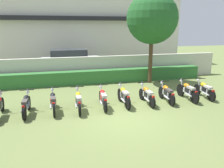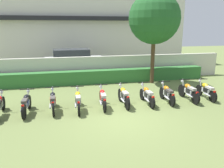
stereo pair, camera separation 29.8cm
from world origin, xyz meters
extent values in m
plane|color=olive|center=(0.00, 0.00, 0.00)|extent=(60.00, 60.00, 0.00)
cube|color=silver|center=(0.00, 15.60, 3.88)|extent=(19.33, 6.00, 7.76)
cube|color=black|center=(0.00, 12.35, 4.27)|extent=(16.24, 0.50, 0.36)
cube|color=beige|center=(0.00, 6.80, 0.83)|extent=(18.36, 0.30, 1.65)
cube|color=#337033|center=(0.00, 6.10, 0.42)|extent=(14.69, 0.70, 0.85)
cube|color=silver|center=(-1.18, 9.70, 0.74)|extent=(4.52, 1.89, 1.00)
cube|color=#2D333D|center=(-1.38, 9.70, 1.57)|extent=(2.72, 1.73, 0.65)
cylinder|color=black|center=(0.39, 10.64, 0.34)|extent=(0.68, 0.23, 0.68)
cylinder|color=black|center=(0.41, 8.79, 0.34)|extent=(0.68, 0.23, 0.68)
cylinder|color=black|center=(-2.76, 10.61, 0.34)|extent=(0.68, 0.23, 0.68)
cylinder|color=black|center=(-2.74, 8.76, 0.34)|extent=(0.68, 0.23, 0.68)
cylinder|color=#4C3823|center=(3.50, 5.36, 1.48)|extent=(0.25, 0.25, 2.97)
sphere|color=#235B28|center=(3.50, 5.36, 4.08)|extent=(3.17, 3.17, 3.17)
cylinder|color=black|center=(-4.85, 2.13, 0.31)|extent=(0.10, 0.61, 0.61)
cylinder|color=silver|center=(-4.85, 2.04, 0.63)|extent=(0.06, 0.23, 0.65)
cylinder|color=black|center=(-4.84, 1.95, 0.95)|extent=(0.60, 0.05, 0.04)
sphere|color=silver|center=(-4.85, 2.15, 0.81)|extent=(0.14, 0.14, 0.14)
cylinder|color=black|center=(-3.74, 2.06, 0.31)|extent=(0.12, 0.62, 0.61)
cylinder|color=black|center=(-3.81, 0.84, 0.31)|extent=(0.12, 0.62, 0.61)
cube|color=silver|center=(-3.78, 1.40, 0.46)|extent=(0.23, 0.61, 0.22)
ellipsoid|color=black|center=(-3.77, 1.57, 0.69)|extent=(0.24, 0.45, 0.22)
cube|color=#4C4742|center=(-3.79, 1.17, 0.67)|extent=(0.23, 0.53, 0.10)
cube|color=red|center=(-3.81, 0.74, 0.59)|extent=(0.10, 0.09, 0.08)
cylinder|color=silver|center=(-3.75, 1.97, 0.63)|extent=(0.06, 0.23, 0.65)
cylinder|color=black|center=(-3.75, 1.88, 0.95)|extent=(0.60, 0.07, 0.04)
sphere|color=silver|center=(-3.74, 2.08, 0.81)|extent=(0.14, 0.14, 0.14)
cylinder|color=silver|center=(-3.91, 1.16, 0.33)|extent=(0.10, 0.55, 0.07)
cube|color=navy|center=(-3.78, 1.35, 0.51)|extent=(0.26, 0.37, 0.20)
cylinder|color=black|center=(-2.70, 2.13, 0.32)|extent=(0.10, 0.64, 0.64)
cylinder|color=black|center=(-2.67, 0.90, 0.32)|extent=(0.10, 0.64, 0.64)
cube|color=silver|center=(-2.69, 1.46, 0.47)|extent=(0.21, 0.60, 0.22)
ellipsoid|color=black|center=(-2.69, 1.63, 0.70)|extent=(0.23, 0.44, 0.22)
cube|color=#4C4742|center=(-2.68, 1.23, 0.68)|extent=(0.21, 0.52, 0.10)
cube|color=red|center=(-2.67, 0.80, 0.60)|extent=(0.10, 0.08, 0.08)
cylinder|color=silver|center=(-2.70, 2.04, 0.64)|extent=(0.05, 0.23, 0.65)
cylinder|color=black|center=(-2.70, 1.95, 0.96)|extent=(0.60, 0.05, 0.04)
sphere|color=silver|center=(-2.70, 2.15, 0.82)|extent=(0.14, 0.14, 0.14)
cylinder|color=silver|center=(-2.80, 1.21, 0.34)|extent=(0.08, 0.55, 0.07)
cube|color=#A51414|center=(-2.69, 1.41, 0.52)|extent=(0.25, 0.37, 0.20)
cylinder|color=black|center=(-1.59, 2.07, 0.30)|extent=(0.12, 0.61, 0.61)
cylinder|color=black|center=(-1.65, 0.73, 0.30)|extent=(0.12, 0.61, 0.61)
cube|color=silver|center=(-1.62, 1.35, 0.45)|extent=(0.23, 0.61, 0.22)
ellipsoid|color=yellow|center=(-1.61, 1.52, 0.68)|extent=(0.24, 0.45, 0.22)
cube|color=#B2ADA3|center=(-1.63, 1.12, 0.66)|extent=(0.23, 0.53, 0.10)
cube|color=red|center=(-1.66, 0.63, 0.58)|extent=(0.10, 0.08, 0.08)
cylinder|color=silver|center=(-1.59, 1.98, 0.62)|extent=(0.06, 0.23, 0.65)
cylinder|color=black|center=(-1.59, 1.89, 0.94)|extent=(0.60, 0.07, 0.04)
sphere|color=silver|center=(-1.58, 2.09, 0.80)|extent=(0.14, 0.14, 0.14)
cylinder|color=silver|center=(-1.75, 1.11, 0.32)|extent=(0.10, 0.55, 0.07)
cube|color=black|center=(-1.62, 1.30, 0.50)|extent=(0.26, 0.37, 0.20)
cylinder|color=black|center=(-0.46, 2.15, 0.30)|extent=(0.13, 0.59, 0.59)
cylinder|color=black|center=(-0.54, 0.86, 0.30)|extent=(0.13, 0.59, 0.59)
cube|color=silver|center=(-0.50, 1.46, 0.45)|extent=(0.24, 0.61, 0.22)
ellipsoid|color=red|center=(-0.49, 1.62, 0.68)|extent=(0.25, 0.45, 0.22)
cube|color=beige|center=(-0.52, 1.23, 0.66)|extent=(0.23, 0.53, 0.10)
cube|color=red|center=(-0.55, 0.76, 0.58)|extent=(0.10, 0.09, 0.08)
cylinder|color=silver|center=(-0.47, 2.06, 0.62)|extent=(0.06, 0.23, 0.65)
cylinder|color=black|center=(-0.47, 1.97, 0.94)|extent=(0.60, 0.07, 0.04)
sphere|color=silver|center=(-0.46, 2.17, 0.80)|extent=(0.14, 0.14, 0.14)
cylinder|color=silver|center=(-0.64, 1.21, 0.32)|extent=(0.10, 0.55, 0.07)
cube|color=#A51414|center=(-0.51, 1.41, 0.50)|extent=(0.26, 0.37, 0.20)
cylinder|color=black|center=(0.51, 2.17, 0.32)|extent=(0.10, 0.63, 0.63)
cylinder|color=black|center=(0.50, 0.93, 0.32)|extent=(0.10, 0.63, 0.63)
cube|color=silver|center=(0.50, 1.50, 0.47)|extent=(0.21, 0.60, 0.22)
ellipsoid|color=yellow|center=(0.51, 1.67, 0.70)|extent=(0.23, 0.44, 0.22)
cube|color=beige|center=(0.50, 1.27, 0.68)|extent=(0.21, 0.52, 0.10)
cube|color=red|center=(0.49, 0.83, 0.60)|extent=(0.10, 0.08, 0.08)
cylinder|color=silver|center=(0.51, 2.08, 0.64)|extent=(0.05, 0.23, 0.65)
cylinder|color=black|center=(0.51, 1.99, 0.96)|extent=(0.60, 0.04, 0.04)
sphere|color=silver|center=(0.51, 2.19, 0.82)|extent=(0.14, 0.14, 0.14)
cylinder|color=silver|center=(0.38, 1.25, 0.34)|extent=(0.08, 0.55, 0.07)
cube|color=black|center=(0.50, 1.45, 0.52)|extent=(0.24, 0.36, 0.20)
cylinder|color=black|center=(1.64, 2.12, 0.28)|extent=(0.10, 0.57, 0.56)
cylinder|color=black|center=(1.63, 0.84, 0.28)|extent=(0.10, 0.57, 0.56)
cube|color=silver|center=(1.63, 1.43, 0.43)|extent=(0.21, 0.60, 0.22)
ellipsoid|color=orange|center=(1.64, 1.60, 0.66)|extent=(0.22, 0.44, 0.22)
cube|color=beige|center=(1.63, 1.20, 0.64)|extent=(0.20, 0.52, 0.10)
cube|color=red|center=(1.63, 0.74, 0.56)|extent=(0.10, 0.08, 0.08)
cylinder|color=silver|center=(1.64, 2.03, 0.60)|extent=(0.05, 0.23, 0.65)
cylinder|color=black|center=(1.64, 1.94, 0.92)|extent=(0.60, 0.04, 0.04)
sphere|color=silver|center=(1.64, 2.14, 0.78)|extent=(0.14, 0.14, 0.14)
cylinder|color=silver|center=(1.51, 1.18, 0.30)|extent=(0.08, 0.55, 0.07)
cube|color=black|center=(1.63, 1.38, 0.48)|extent=(0.24, 0.36, 0.20)
cylinder|color=black|center=(2.71, 2.09, 0.30)|extent=(0.13, 0.60, 0.60)
cylinder|color=black|center=(2.63, 0.88, 0.30)|extent=(0.13, 0.60, 0.60)
cube|color=silver|center=(2.66, 1.44, 0.45)|extent=(0.24, 0.61, 0.22)
ellipsoid|color=orange|center=(2.67, 1.61, 0.68)|extent=(0.25, 0.45, 0.22)
cube|color=#4C4742|center=(2.65, 1.21, 0.66)|extent=(0.23, 0.53, 0.10)
cube|color=red|center=(2.62, 0.78, 0.58)|extent=(0.11, 0.09, 0.08)
cylinder|color=silver|center=(2.70, 2.00, 0.62)|extent=(0.07, 0.23, 0.65)
cylinder|color=black|center=(2.70, 1.91, 0.94)|extent=(0.60, 0.08, 0.04)
sphere|color=silver|center=(2.71, 2.11, 0.80)|extent=(0.14, 0.14, 0.14)
cylinder|color=silver|center=(2.53, 1.20, 0.32)|extent=(0.11, 0.55, 0.07)
cube|color=black|center=(2.66, 1.39, 0.50)|extent=(0.26, 0.38, 0.20)
cylinder|color=black|center=(3.86, 2.18, 0.32)|extent=(0.10, 0.64, 0.64)
cylinder|color=black|center=(3.84, 0.89, 0.32)|extent=(0.10, 0.64, 0.64)
cube|color=silver|center=(3.85, 1.48, 0.47)|extent=(0.21, 0.60, 0.22)
ellipsoid|color=orange|center=(3.85, 1.65, 0.70)|extent=(0.23, 0.44, 0.22)
cube|color=#B2ADA3|center=(3.84, 1.25, 0.68)|extent=(0.21, 0.52, 0.10)
cube|color=red|center=(3.84, 0.79, 0.60)|extent=(0.10, 0.08, 0.08)
cylinder|color=silver|center=(3.86, 2.09, 0.64)|extent=(0.05, 0.23, 0.65)
cylinder|color=black|center=(3.86, 2.00, 0.96)|extent=(0.60, 0.05, 0.04)
sphere|color=silver|center=(3.86, 2.20, 0.82)|extent=(0.14, 0.14, 0.14)
cylinder|color=silver|center=(3.72, 1.23, 0.34)|extent=(0.08, 0.55, 0.07)
cube|color=black|center=(3.85, 1.43, 0.52)|extent=(0.25, 0.36, 0.20)
cylinder|color=black|center=(4.88, 2.18, 0.29)|extent=(0.11, 0.58, 0.57)
cylinder|color=black|center=(4.83, 0.96, 0.29)|extent=(0.11, 0.58, 0.57)
cube|color=silver|center=(4.86, 1.52, 0.44)|extent=(0.23, 0.61, 0.22)
ellipsoid|color=yellow|center=(4.86, 1.69, 0.67)|extent=(0.24, 0.45, 0.22)
cube|color=beige|center=(4.85, 1.29, 0.65)|extent=(0.22, 0.53, 0.10)
cube|color=red|center=(4.83, 0.86, 0.57)|extent=(0.10, 0.08, 0.08)
cylinder|color=silver|center=(4.88, 2.09, 0.61)|extent=(0.06, 0.23, 0.65)
cylinder|color=black|center=(4.88, 2.00, 0.93)|extent=(0.60, 0.06, 0.04)
sphere|color=silver|center=(4.89, 2.20, 0.79)|extent=(0.14, 0.14, 0.14)
cylinder|color=silver|center=(4.73, 1.28, 0.31)|extent=(0.09, 0.55, 0.07)
cube|color=black|center=(4.85, 1.47, 0.49)|extent=(0.25, 0.37, 0.20)
camera|label=1|loc=(-2.62, -8.20, 3.60)|focal=36.80mm
camera|label=2|loc=(-2.33, -8.27, 3.60)|focal=36.80mm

